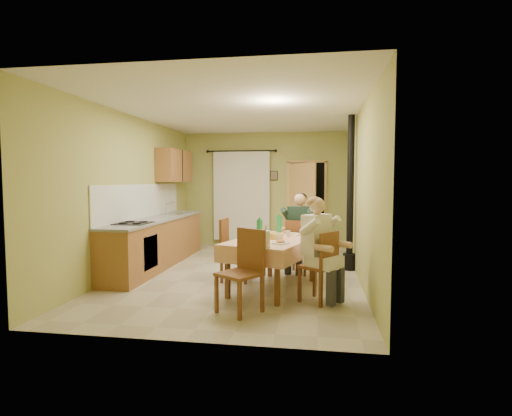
% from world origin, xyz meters
% --- Properties ---
extents(floor, '(4.00, 6.00, 0.01)m').
position_xyz_m(floor, '(0.00, 0.00, 0.00)').
color(floor, tan).
rests_on(floor, ground).
extents(room_shell, '(4.04, 6.04, 2.82)m').
position_xyz_m(room_shell, '(0.00, 0.00, 1.82)').
color(room_shell, tan).
rests_on(room_shell, ground).
extents(kitchen_run, '(0.64, 3.64, 1.56)m').
position_xyz_m(kitchen_run, '(-1.71, 0.40, 0.48)').
color(kitchen_run, brown).
rests_on(kitchen_run, ground).
extents(upper_cabinets, '(0.35, 1.40, 0.70)m').
position_xyz_m(upper_cabinets, '(-1.82, 1.70, 1.95)').
color(upper_cabinets, brown).
rests_on(upper_cabinets, room_shell).
extents(curtain, '(1.70, 0.07, 2.22)m').
position_xyz_m(curtain, '(-0.55, 2.90, 1.26)').
color(curtain, black).
rests_on(curtain, ground).
extents(doorway, '(0.96, 0.58, 2.15)m').
position_xyz_m(doorway, '(1.00, 2.84, 1.05)').
color(doorway, black).
rests_on(doorway, ground).
extents(dining_table, '(1.48, 1.92, 0.76)m').
position_xyz_m(dining_table, '(0.67, -0.91, 0.38)').
color(dining_table, tan).
rests_on(dining_table, ground).
extents(tableware, '(0.60, 1.62, 0.33)m').
position_xyz_m(tableware, '(0.64, -1.01, 0.83)').
color(tableware, white).
rests_on(tableware, dining_table).
extents(chair_far, '(0.49, 0.49, 0.95)m').
position_xyz_m(chair_far, '(1.00, 0.16, 0.29)').
color(chair_far, brown).
rests_on(chair_far, ground).
extents(chair_near, '(0.64, 0.64, 1.03)m').
position_xyz_m(chair_near, '(0.38, -2.01, 0.29)').
color(chair_near, brown).
rests_on(chair_near, ground).
extents(chair_right, '(0.56, 0.56, 0.96)m').
position_xyz_m(chair_right, '(1.34, -1.45, 0.29)').
color(chair_right, brown).
rests_on(chair_right, ground).
extents(chair_left, '(0.47, 0.47, 1.02)m').
position_xyz_m(chair_left, '(0.01, -0.50, 0.29)').
color(chair_left, brown).
rests_on(chair_left, ground).
extents(man_far, '(0.64, 0.57, 1.39)m').
position_xyz_m(man_far, '(1.01, 0.18, 0.88)').
color(man_far, '#192D23').
rests_on(man_far, chair_far).
extents(man_right, '(0.64, 0.65, 1.39)m').
position_xyz_m(man_right, '(1.33, -1.44, 0.88)').
color(man_right, silver).
rests_on(man_right, chair_right).
extents(stove_flue, '(0.24, 0.24, 2.80)m').
position_xyz_m(stove_flue, '(1.90, 0.60, 1.02)').
color(stove_flue, black).
rests_on(stove_flue, ground).
extents(picture_back, '(0.19, 0.03, 0.23)m').
position_xyz_m(picture_back, '(0.25, 2.97, 1.75)').
color(picture_back, black).
rests_on(picture_back, room_shell).
extents(picture_right, '(0.03, 0.31, 0.21)m').
position_xyz_m(picture_right, '(1.97, 1.20, 1.85)').
color(picture_right, brown).
rests_on(picture_right, room_shell).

